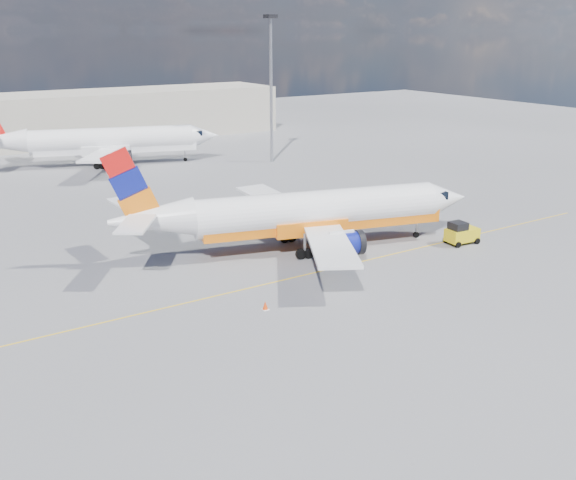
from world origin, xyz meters
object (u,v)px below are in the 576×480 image
main_jet (306,213)px  second_jet (105,142)px  gse_tug (461,233)px  traffic_cone (265,306)px

main_jet → second_jet: (-3.12, 44.40, 0.10)m
main_jet → gse_tug: main_jet is taller
second_jet → main_jet: bearing=-68.7°
main_jet → gse_tug: bearing=-11.6°
main_jet → gse_tug: 13.81m
traffic_cone → second_jet: bearing=83.4°
main_jet → traffic_cone: main_jet is taller
main_jet → second_jet: bearing=109.0°
main_jet → traffic_cone: bearing=-121.4°
main_jet → second_jet: size_ratio=0.97×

